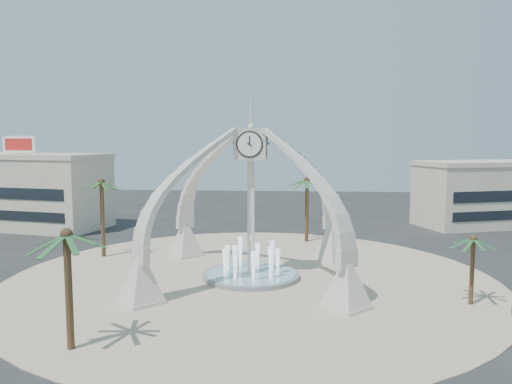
# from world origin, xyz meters

# --- Properties ---
(ground) EXTENTS (140.00, 140.00, 0.00)m
(ground) POSITION_xyz_m (0.00, 0.00, 0.00)
(ground) COLOR #282828
(ground) RESTS_ON ground
(plaza) EXTENTS (40.00, 40.00, 0.06)m
(plaza) POSITION_xyz_m (0.00, 0.00, 0.03)
(plaza) COLOR beige
(plaza) RESTS_ON ground
(clock_tower) EXTENTS (17.94, 17.94, 16.30)m
(clock_tower) POSITION_xyz_m (-0.00, -0.00, 6.49)
(clock_tower) COLOR silver
(clock_tower) RESTS_ON ground
(fountain) EXTENTS (8.00, 8.00, 3.62)m
(fountain) POSITION_xyz_m (0.00, 0.00, 0.29)
(fountain) COLOR gray
(fountain) RESTS_ON ground
(building_nw) EXTENTS (23.75, 13.73, 11.90)m
(building_nw) POSITION_xyz_m (-32.00, 22.00, 4.83)
(building_nw) COLOR beige
(building_nw) RESTS_ON ground
(building_ne) EXTENTS (21.87, 14.17, 8.60)m
(building_ne) POSITION_xyz_m (30.00, 28.00, 4.31)
(building_ne) COLOR beige
(building_ne) RESTS_ON ground
(palm_east) EXTENTS (3.39, 3.39, 5.29)m
(palm_east) POSITION_xyz_m (15.78, -5.50, 4.60)
(palm_east) COLOR brown
(palm_east) RESTS_ON ground
(palm_west) EXTENTS (5.27, 5.27, 8.17)m
(palm_west) POSITION_xyz_m (-15.02, 6.33, 7.25)
(palm_west) COLOR brown
(palm_west) RESTS_ON ground
(palm_north) EXTENTS (5.19, 5.19, 7.81)m
(palm_north) POSITION_xyz_m (4.90, 15.14, 6.88)
(palm_north) COLOR brown
(palm_north) RESTS_ON ground
(palm_south) EXTENTS (5.47, 5.47, 7.20)m
(palm_south) POSITION_xyz_m (-8.57, -14.82, 6.30)
(palm_south) COLOR brown
(palm_south) RESTS_ON ground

